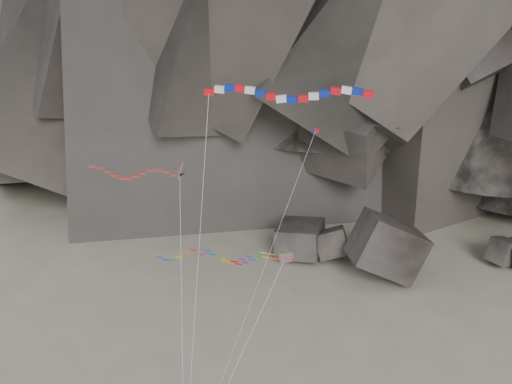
% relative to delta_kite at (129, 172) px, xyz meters
% --- Properties ---
extents(boulder_field, '(75.48, 18.98, 9.72)m').
position_rel_delta_kite_xyz_m(boulder_field, '(15.07, 30.12, -19.58)').
color(boulder_field, '#47423F').
rests_on(boulder_field, ground).
extents(delta_kite, '(11.58, 12.78, 21.74)m').
position_rel_delta_kite_xyz_m(delta_kite, '(0.00, 0.00, 0.00)').
color(delta_kite, red).
rests_on(delta_kite, ground).
extents(banner_kite, '(12.23, 9.13, 28.85)m').
position_rel_delta_kite_xyz_m(banner_kite, '(13.72, -3.21, 7.63)').
color(banner_kite, red).
rests_on(banner_kite, ground).
extents(parafoil_kite, '(13.02, 12.28, 14.34)m').
position_rel_delta_kite_xyz_m(parafoil_kite, '(7.27, 0.24, -7.37)').
color(parafoil_kite, gold).
rests_on(parafoil_kite, ground).
extents(pennant_kite, '(8.29, 12.52, 24.79)m').
position_rel_delta_kite_xyz_m(pennant_kite, '(13.46, -2.40, -2.27)').
color(pennant_kite, red).
rests_on(pennant_kite, ground).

